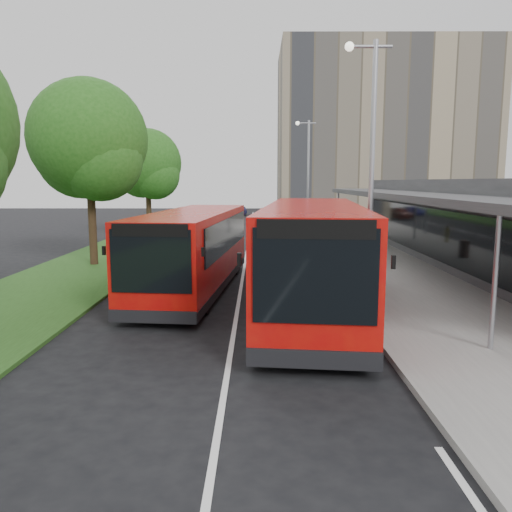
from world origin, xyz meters
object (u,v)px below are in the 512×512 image
(bollard, at_px, (319,234))
(car_far, at_px, (238,211))
(tree_mid, at_px, (89,146))
(bus_main, at_px, (313,256))
(litter_bin, at_px, (365,249))
(lamp_post_near, at_px, (369,155))
(bus_second, at_px, (194,250))
(lamp_post_far, at_px, (307,170))
(car_near, at_px, (265,213))
(tree_far, at_px, (147,168))

(bollard, xyz_separation_m, car_far, (-6.17, 26.77, -0.13))
(tree_mid, height_order, bus_main, tree_mid)
(litter_bin, relative_size, car_far, 0.26)
(tree_mid, relative_size, lamp_post_near, 1.06)
(bus_second, distance_m, bollard, 14.67)
(bus_main, bearing_deg, lamp_post_far, 90.91)
(lamp_post_far, height_order, litter_bin, lamp_post_far)
(litter_bin, relative_size, car_near, 0.23)
(lamp_post_far, height_order, car_far, lamp_post_far)
(lamp_post_far, xyz_separation_m, bus_second, (-5.78, -18.19, -3.25))
(lamp_post_near, distance_m, lamp_post_far, 20.00)
(litter_bin, xyz_separation_m, car_near, (-4.60, 27.79, 0.07))
(lamp_post_far, xyz_separation_m, car_far, (-5.82, 21.89, -4.19))
(bus_main, xyz_separation_m, bollard, (2.16, 15.96, -0.99))
(car_near, bearing_deg, car_far, 136.36)
(lamp_post_near, height_order, lamp_post_far, same)
(bollard, xyz_separation_m, car_near, (-3.08, 21.45, -0.02))
(tree_mid, relative_size, bus_second, 0.82)
(lamp_post_far, distance_m, bus_second, 19.36)
(bollard, bearing_deg, tree_mid, -144.91)
(lamp_post_far, height_order, bollard, lamp_post_far)
(bus_main, relative_size, car_near, 3.07)
(bus_main, relative_size, bus_second, 1.13)
(litter_bin, bearing_deg, tree_mid, -172.42)
(litter_bin, bearing_deg, lamp_post_far, 99.45)
(car_near, bearing_deg, litter_bin, -64.38)
(bus_second, bearing_deg, tree_far, 112.70)
(tree_mid, bearing_deg, bus_second, -44.43)
(car_near, distance_m, car_far, 6.15)
(bus_main, bearing_deg, litter_bin, 74.97)
(tree_mid, xyz_separation_m, lamp_post_near, (11.13, -7.05, -0.75))
(bollard, bearing_deg, lamp_post_far, 94.07)
(tree_mid, distance_m, tree_far, 12.02)
(litter_bin, height_order, car_far, car_far)
(car_near, bearing_deg, tree_far, -99.40)
(bus_second, relative_size, car_far, 3.18)
(lamp_post_far, distance_m, car_near, 17.28)
(lamp_post_near, height_order, car_near, lamp_post_near)
(bus_main, distance_m, bollard, 16.14)
(lamp_post_near, relative_size, car_near, 2.12)
(bus_main, height_order, bollard, bus_main)
(lamp_post_near, xyz_separation_m, bus_second, (-5.78, 1.81, -3.25))
(lamp_post_near, height_order, bus_second, lamp_post_near)
(bollard, bearing_deg, car_far, 102.97)
(tree_far, distance_m, car_far, 23.84)
(tree_mid, bearing_deg, bollard, 35.09)
(lamp_post_far, bearing_deg, tree_far, -175.13)
(bus_main, height_order, bus_second, bus_main)
(tree_mid, height_order, bollard, tree_mid)
(lamp_post_near, relative_size, bus_main, 0.69)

